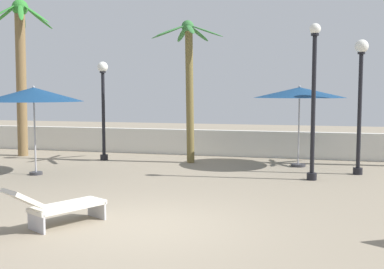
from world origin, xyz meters
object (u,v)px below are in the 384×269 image
(palm_tree_0, at_px, (189,73))
(lamp_post_0, at_px, (360,88))
(patio_umbrella_0, at_px, (34,95))
(lamp_post_2, at_px, (314,94))
(lamp_post_1, at_px, (103,99))
(patio_umbrella_2, at_px, (299,93))
(palm_tree_2, at_px, (21,62))
(lounge_chair_1, at_px, (57,205))

(palm_tree_0, bearing_deg, lamp_post_0, -10.52)
(patio_umbrella_0, bearing_deg, lamp_post_0, 15.02)
(lamp_post_2, bearing_deg, lamp_post_1, 163.95)
(patio_umbrella_2, xyz_separation_m, lamp_post_2, (0.47, -2.40, -0.04))
(palm_tree_2, height_order, lamp_post_1, palm_tree_2)
(palm_tree_2, relative_size, lamp_post_0, 1.49)
(palm_tree_2, xyz_separation_m, lamp_post_2, (10.90, -2.42, -1.22))
(lamp_post_0, bearing_deg, patio_umbrella_2, 148.31)
(lamp_post_1, bearing_deg, patio_umbrella_0, -101.07)
(palm_tree_0, relative_size, lounge_chair_1, 2.58)
(palm_tree_2, distance_m, lounge_chair_1, 11.10)
(lounge_chair_1, bearing_deg, lamp_post_1, 109.57)
(lamp_post_0, bearing_deg, lamp_post_2, -135.89)
(patio_umbrella_0, height_order, palm_tree_2, palm_tree_2)
(palm_tree_0, relative_size, lamp_post_1, 1.39)
(palm_tree_0, distance_m, palm_tree_2, 6.70)
(patio_umbrella_0, relative_size, lounge_chair_1, 1.53)
(palm_tree_2, xyz_separation_m, lamp_post_1, (3.54, -0.30, -1.39))
(lamp_post_1, relative_size, lamp_post_2, 0.82)
(lamp_post_0, height_order, lamp_post_2, lamp_post_2)
(lamp_post_1, height_order, lamp_post_2, lamp_post_2)
(palm_tree_0, distance_m, lamp_post_2, 4.87)
(palm_tree_2, bearing_deg, lounge_chair_1, -52.72)
(lamp_post_2, bearing_deg, palm_tree_2, 167.49)
(lamp_post_0, relative_size, lamp_post_1, 1.13)
(patio_umbrella_2, distance_m, lamp_post_0, 2.12)
(lamp_post_1, bearing_deg, lounge_chair_1, -70.43)
(patio_umbrella_2, xyz_separation_m, lamp_post_1, (-6.90, -0.28, -0.20))
(patio_umbrella_2, xyz_separation_m, lamp_post_0, (1.80, -1.11, 0.16))
(patio_umbrella_0, height_order, lamp_post_2, lamp_post_2)
(palm_tree_2, xyz_separation_m, lamp_post_0, (12.23, -1.13, -1.03))
(lounge_chair_1, bearing_deg, palm_tree_2, 127.28)
(palm_tree_2, height_order, lamp_post_2, palm_tree_2)
(patio_umbrella_0, bearing_deg, lamp_post_1, 78.93)
(lamp_post_0, xyz_separation_m, lounge_chair_1, (-5.80, -7.32, -2.20))
(palm_tree_2, bearing_deg, lamp_post_0, -5.29)
(lamp_post_1, height_order, lounge_chair_1, lamp_post_1)
(patio_umbrella_0, distance_m, lamp_post_1, 3.41)
(palm_tree_0, height_order, lamp_post_1, palm_tree_0)
(palm_tree_0, bearing_deg, palm_tree_2, 179.11)
(patio_umbrella_2, height_order, palm_tree_2, palm_tree_2)
(patio_umbrella_2, xyz_separation_m, lounge_chair_1, (-4.00, -8.43, -2.04))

